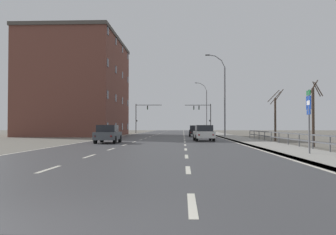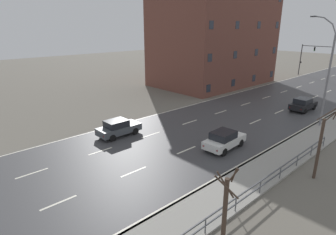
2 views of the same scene
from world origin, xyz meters
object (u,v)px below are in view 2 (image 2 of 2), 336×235
car_far_right (224,140)px  car_near_left (118,128)px  car_distant (303,104)px  street_lamp_midground (327,75)px  brick_building (214,39)px  traffic_signal_left (306,55)px

car_far_right → car_near_left: bearing=-153.0°
car_distant → car_near_left: same height
car_far_right → car_near_left: same height
street_lamp_midground → car_near_left: 20.83m
car_near_left → brick_building: size_ratio=0.20×
brick_building → car_distant: bearing=-16.3°
street_lamp_midground → car_distant: size_ratio=2.61×
street_lamp_midground → brick_building: brick_building is taller
car_far_right → car_near_left: (-8.48, -4.95, 0.00)m
street_lamp_midground → car_distant: 7.26m
car_far_right → brick_building: 29.33m
car_distant → car_far_right: bearing=-87.3°
car_far_right → car_near_left: 9.82m
traffic_signal_left → car_near_left: traffic_signal_left is taller
car_distant → car_near_left: bearing=-109.5°
street_lamp_midground → traffic_signal_left: bearing=115.0°
street_lamp_midground → traffic_signal_left: size_ratio=1.74×
car_far_right → car_distant: bearing=87.7°
car_far_right → car_distant: 16.19m
traffic_signal_left → brick_building: brick_building is taller
traffic_signal_left → car_near_left: (2.59, -47.23, -3.33)m
car_near_left → street_lamp_midground: bearing=54.5°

